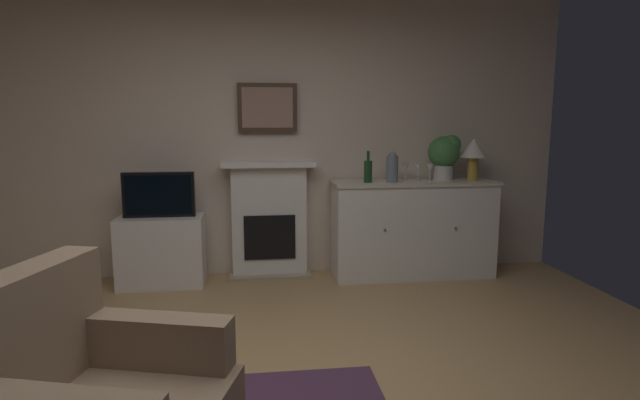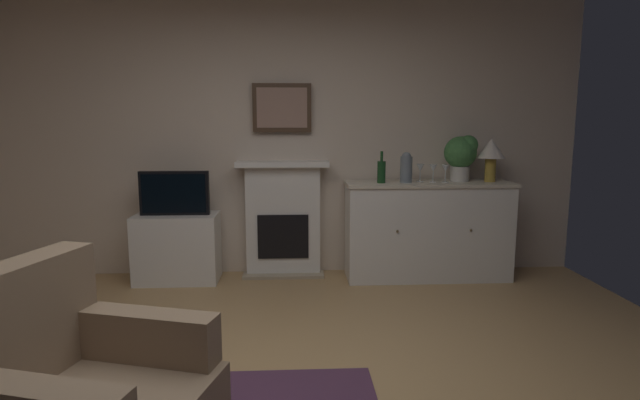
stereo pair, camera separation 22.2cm
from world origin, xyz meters
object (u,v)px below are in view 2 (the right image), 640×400
object	(u,v)px
wine_glass_center	(433,169)
vase_decorative	(406,168)
fireplace_unit	(283,219)
sideboard_cabinet	(427,230)
framed_picture	(282,108)
wine_glass_right	(446,169)
table_lamp	(491,152)
tv_set	(174,193)
potted_plant_small	(461,154)
wine_bottle	(381,171)
tv_cabinet	(177,248)
wine_glass_left	(420,169)

from	to	relation	value
wine_glass_center	vase_decorative	size ratio (longest dim) A/B	0.59
fireplace_unit	sideboard_cabinet	xyz separation A→B (m)	(1.36, -0.18, -0.09)
framed_picture	vase_decorative	xyz separation A→B (m)	(1.13, -0.27, -0.54)
wine_glass_right	vase_decorative	bearing A→B (deg)	-176.44
table_lamp	tv_set	size ratio (longest dim) A/B	0.65
table_lamp	vase_decorative	distance (m)	0.82
fireplace_unit	framed_picture	bearing A→B (deg)	90.00
framed_picture	wine_glass_center	distance (m)	1.52
potted_plant_small	fireplace_unit	bearing A→B (deg)	175.48
fireplace_unit	framed_picture	size ratio (longest dim) A/B	2.00
sideboard_cabinet	vase_decorative	distance (m)	0.64
table_lamp	wine_bottle	bearing A→B (deg)	-177.27
sideboard_cabinet	wine_bottle	size ratio (longest dim) A/B	5.32
wine_bottle	tv_set	xyz separation A→B (m)	(-1.88, 0.04, -0.19)
wine_glass_right	vase_decorative	xyz separation A→B (m)	(-0.37, -0.02, 0.02)
framed_picture	sideboard_cabinet	world-z (taller)	framed_picture
sideboard_cabinet	wine_glass_center	world-z (taller)	wine_glass_center
table_lamp	wine_bottle	size ratio (longest dim) A/B	1.38
tv_cabinet	table_lamp	bearing A→B (deg)	-0.30
fireplace_unit	potted_plant_small	size ratio (longest dim) A/B	2.56
sideboard_cabinet	tv_set	world-z (taller)	tv_set
sideboard_cabinet	wine_glass_left	distance (m)	0.58
sideboard_cabinet	wine_bottle	world-z (taller)	wine_bottle
wine_glass_right	tv_set	xyz separation A→B (m)	(-2.48, 0.02, -0.21)
wine_glass_right	framed_picture	bearing A→B (deg)	170.57
vase_decorative	framed_picture	bearing A→B (deg)	166.44
vase_decorative	tv_cabinet	size ratio (longest dim) A/B	0.38
framed_picture	vase_decorative	world-z (taller)	framed_picture
fireplace_unit	potted_plant_small	bearing A→B (deg)	-4.52
framed_picture	potted_plant_small	size ratio (longest dim) A/B	1.28
wine_glass_left	tv_cabinet	world-z (taller)	wine_glass_left
framed_picture	sideboard_cabinet	bearing A→B (deg)	-9.31
wine_bottle	table_lamp	bearing A→B (deg)	2.73
wine_bottle	wine_glass_right	distance (m)	0.60
table_lamp	potted_plant_small	world-z (taller)	potted_plant_small
framed_picture	vase_decorative	bearing A→B (deg)	-13.56
vase_decorative	wine_glass_center	bearing A→B (deg)	8.12
framed_picture	wine_glass_center	bearing A→B (deg)	-9.59
wine_glass_right	vase_decorative	size ratio (longest dim) A/B	0.59
wine_glass_center	fireplace_unit	bearing A→B (deg)	172.23
tv_set	wine_glass_right	bearing A→B (deg)	-0.43
table_lamp	wine_glass_right	size ratio (longest dim) A/B	2.42
table_lamp	vase_decorative	xyz separation A→B (m)	(-0.80, -0.05, -0.14)
wine_glass_left	wine_glass_right	distance (m)	0.23
fireplace_unit	wine_glass_right	distance (m)	1.59
wine_glass_right	tv_cabinet	world-z (taller)	wine_glass_right
fireplace_unit	sideboard_cabinet	distance (m)	1.37
table_lamp	potted_plant_small	xyz separation A→B (m)	(-0.26, 0.05, -0.02)
sideboard_cabinet	potted_plant_small	bearing A→B (deg)	8.26
fireplace_unit	tv_set	distance (m)	1.03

